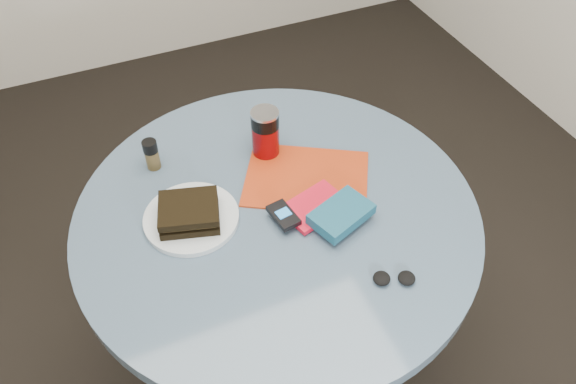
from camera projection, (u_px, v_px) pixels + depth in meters
name	position (u px, v px, depth m)	size (l,w,h in m)	color
ground	(280.00, 355.00, 1.93)	(4.00, 4.00, 0.00)	black
table	(278.00, 250.00, 1.50)	(1.00, 1.00, 0.75)	black
plate	(191.00, 218.00, 1.36)	(0.23, 0.23, 0.01)	silver
sandwich	(189.00, 213.00, 1.32)	(0.17, 0.15, 0.05)	black
soda_can	(265.00, 133.00, 1.48)	(0.08, 0.08, 0.14)	#690507
pepper_grinder	(152.00, 154.00, 1.46)	(0.05, 0.05, 0.09)	#4D3F21
magazine	(306.00, 178.00, 1.45)	(0.31, 0.24, 0.01)	#932A0D
red_book	(314.00, 206.00, 1.37)	(0.15, 0.10, 0.01)	red
novel	(341.00, 214.00, 1.33)	(0.15, 0.09, 0.03)	navy
mp3_player	(283.00, 215.00, 1.34)	(0.06, 0.09, 0.02)	black
headphones	(394.00, 278.00, 1.23)	(0.10, 0.07, 0.02)	black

